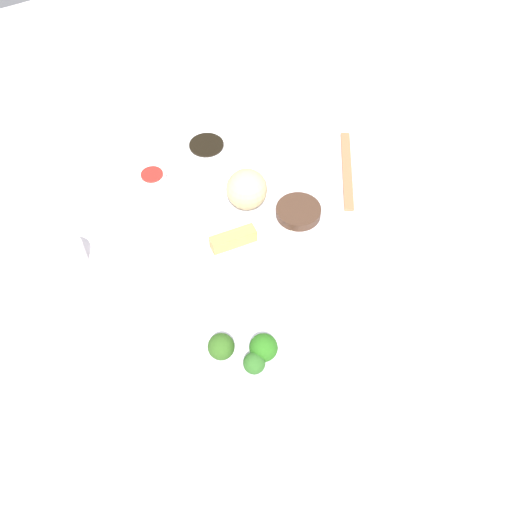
# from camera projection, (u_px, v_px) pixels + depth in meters

# --- Properties ---
(tabletop) EXTENTS (2.20, 2.20, 0.02)m
(tabletop) POSITION_uv_depth(u_px,v_px,m) (256.00, 242.00, 1.21)
(tabletop) COLOR white
(tabletop) RESTS_ON ground
(main_plate) EXTENTS (0.29, 0.29, 0.02)m
(main_plate) POSITION_uv_depth(u_px,v_px,m) (265.00, 230.00, 1.20)
(main_plate) COLOR white
(main_plate) RESTS_ON tabletop
(rice_scoop) EXTENTS (0.08, 0.08, 0.08)m
(rice_scoop) POSITION_uv_depth(u_px,v_px,m) (247.00, 189.00, 1.20)
(rice_scoop) COLOR #CDB882
(rice_scoop) RESTS_ON main_plate
(spring_roll) EXTENTS (0.09, 0.04, 0.03)m
(spring_roll) POSITION_uv_depth(u_px,v_px,m) (232.00, 237.00, 1.16)
(spring_roll) COLOR tan
(spring_roll) RESTS_ON main_plate
(crab_rangoon_wonton) EXTENTS (0.08, 0.06, 0.01)m
(crab_rangoon_wonton) POSITION_uv_depth(u_px,v_px,m) (285.00, 251.00, 1.15)
(crab_rangoon_wonton) COLOR beige
(crab_rangoon_wonton) RESTS_ON main_plate
(stir_fry_heap) EXTENTS (0.09, 0.09, 0.02)m
(stir_fry_heap) POSITION_uv_depth(u_px,v_px,m) (297.00, 210.00, 1.21)
(stir_fry_heap) COLOR #462E20
(stir_fry_heap) RESTS_ON main_plate
(broccoli_plate) EXTENTS (0.20, 0.20, 0.01)m
(broccoli_plate) POSITION_uv_depth(u_px,v_px,m) (238.00, 361.00, 1.03)
(broccoli_plate) COLOR white
(broccoli_plate) RESTS_ON tabletop
(broccoli_floret_0) EXTENTS (0.05, 0.05, 0.05)m
(broccoli_floret_0) POSITION_uv_depth(u_px,v_px,m) (263.00, 348.00, 1.01)
(broccoli_floret_0) COLOR #296B1A
(broccoli_floret_0) RESTS_ON broccoli_plate
(broccoli_floret_1) EXTENTS (0.05, 0.05, 0.05)m
(broccoli_floret_1) POSITION_uv_depth(u_px,v_px,m) (221.00, 347.00, 1.01)
(broccoli_floret_1) COLOR #315D1C
(broccoli_floret_1) RESTS_ON broccoli_plate
(broccoli_floret_2) EXTENTS (0.04, 0.04, 0.04)m
(broccoli_floret_2) POSITION_uv_depth(u_px,v_px,m) (254.00, 363.00, 1.00)
(broccoli_floret_2) COLOR #2F6424
(broccoli_floret_2) RESTS_ON broccoli_plate
(soy_sauce_bowl) EXTENTS (0.09, 0.09, 0.03)m
(soy_sauce_bowl) POSITION_uv_depth(u_px,v_px,m) (207.00, 151.00, 1.34)
(soy_sauce_bowl) COLOR white
(soy_sauce_bowl) RESTS_ON tabletop
(soy_sauce_bowl_liquid) EXTENTS (0.08, 0.08, 0.00)m
(soy_sauce_bowl_liquid) POSITION_uv_depth(u_px,v_px,m) (206.00, 145.00, 1.32)
(soy_sauce_bowl_liquid) COLOR black
(soy_sauce_bowl_liquid) RESTS_ON soy_sauce_bowl
(sauce_ramekin_sweet_and_sour) EXTENTS (0.06, 0.06, 0.02)m
(sauce_ramekin_sweet_and_sour) POSITION_uv_depth(u_px,v_px,m) (153.00, 179.00, 1.29)
(sauce_ramekin_sweet_and_sour) COLOR white
(sauce_ramekin_sweet_and_sour) RESTS_ON tabletop
(sauce_ramekin_sweet_and_sour_liquid) EXTENTS (0.05, 0.05, 0.00)m
(sauce_ramekin_sweet_and_sour_liquid) POSITION_uv_depth(u_px,v_px,m) (152.00, 174.00, 1.28)
(sauce_ramekin_sweet_and_sour_liquid) COLOR red
(sauce_ramekin_sweet_and_sour_liquid) RESTS_ON sauce_ramekin_sweet_and_sour
(teacup) EXTENTS (0.06, 0.06, 0.05)m
(teacup) POSITION_uv_depth(u_px,v_px,m) (69.00, 255.00, 1.14)
(teacup) COLOR white
(teacup) RESTS_ON tabletop
(chopsticks_pair) EXTENTS (0.15, 0.21, 0.01)m
(chopsticks_pair) POSITION_uv_depth(u_px,v_px,m) (347.00, 170.00, 1.31)
(chopsticks_pair) COLOR #A97149
(chopsticks_pair) RESTS_ON tabletop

